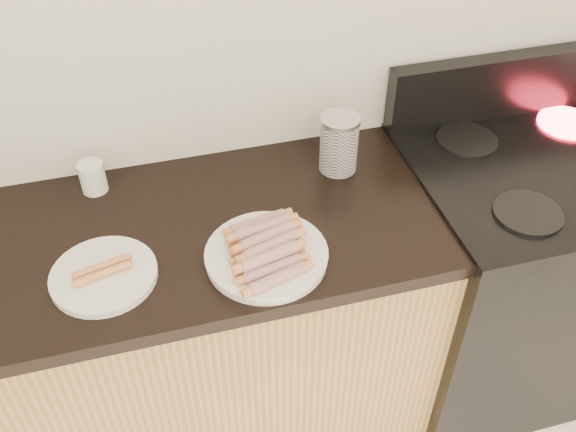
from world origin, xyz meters
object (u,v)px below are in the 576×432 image
object	(u,v)px
canister	(339,143)
mug	(93,177)
main_plate	(267,257)
stove	(512,275)
side_plate	(104,275)

from	to	relation	value
canister	mug	xyz separation A→B (m)	(-0.67, 0.08, -0.04)
main_plate	canister	bearing A→B (deg)	46.85
stove	main_plate	distance (m)	0.98
side_plate	mug	world-z (taller)	mug
side_plate	canister	world-z (taller)	canister
main_plate	mug	size ratio (longest dim) A/B	3.38
main_plate	canister	size ratio (longest dim) A/B	1.75
mug	side_plate	bearing A→B (deg)	-89.31
mug	stove	bearing A→B (deg)	-11.07
main_plate	side_plate	distance (m)	0.39
stove	main_plate	size ratio (longest dim) A/B	3.09
canister	main_plate	bearing A→B (deg)	-133.15
main_plate	canister	distance (m)	0.42
stove	canister	size ratio (longest dim) A/B	5.40
stove	side_plate	distance (m)	1.33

